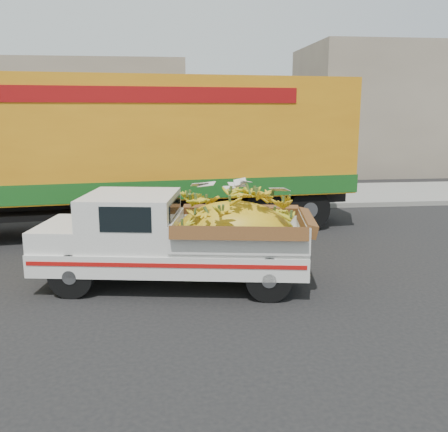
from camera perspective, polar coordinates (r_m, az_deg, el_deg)
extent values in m
plane|color=black|center=(9.04, -7.22, -7.60)|extent=(100.00, 100.00, 0.00)
cube|color=gray|center=(15.27, -7.10, 0.82)|extent=(60.00, 0.25, 0.15)
cube|color=gray|center=(17.33, -7.08, 2.15)|extent=(60.00, 4.00, 0.14)
cube|color=gray|center=(27.70, 23.75, 11.01)|extent=(14.00, 6.00, 6.00)
cylinder|color=black|center=(8.57, -17.04, -6.52)|extent=(0.77, 0.34, 0.74)
cylinder|color=black|center=(9.86, -14.26, -3.94)|extent=(0.77, 0.34, 0.74)
cylinder|color=black|center=(8.08, 5.16, -7.17)|extent=(0.77, 0.34, 0.74)
cylinder|color=black|center=(9.43, 4.84, -4.32)|extent=(0.77, 0.34, 0.74)
cube|color=silver|center=(8.80, -5.89, -4.40)|extent=(4.80, 2.41, 0.38)
cube|color=#A50F0C|center=(7.99, -6.81, -5.65)|extent=(4.43, 0.77, 0.07)
cube|color=silver|center=(9.43, -19.59, -4.57)|extent=(0.37, 1.62, 0.14)
cube|color=silver|center=(9.18, -17.62, -1.86)|extent=(1.08, 1.68, 0.35)
cube|color=silver|center=(8.78, -10.55, -0.34)|extent=(1.76, 1.82, 0.88)
cube|color=black|center=(7.96, -11.23, -0.42)|extent=(0.82, 0.15, 0.41)
cube|color=silver|center=(8.58, 1.80, -1.72)|extent=(2.49, 2.01, 0.50)
ellipsoid|color=orange|center=(8.61, 1.14, -2.38)|extent=(2.22, 1.65, 1.25)
cylinder|color=black|center=(12.84, 9.55, 0.78)|extent=(1.13, 0.45, 1.10)
cylinder|color=black|center=(14.67, 6.52, 2.27)|extent=(1.13, 0.45, 1.10)
cylinder|color=black|center=(12.43, 4.45, 0.54)|extent=(1.13, 0.45, 1.10)
cylinder|color=black|center=(14.31, 2.00, 2.09)|extent=(1.13, 0.45, 1.10)
cube|color=black|center=(12.78, -12.08, 1.68)|extent=(12.03, 2.39, 0.36)
cube|color=orange|center=(12.60, -12.40, 8.85)|extent=(11.97, 3.85, 2.84)
cube|color=#175319|center=(12.72, -12.16, 3.58)|extent=(12.03, 3.88, 0.45)
cube|color=maroon|center=(11.33, -12.47, 13.43)|extent=(8.35, 1.00, 0.35)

